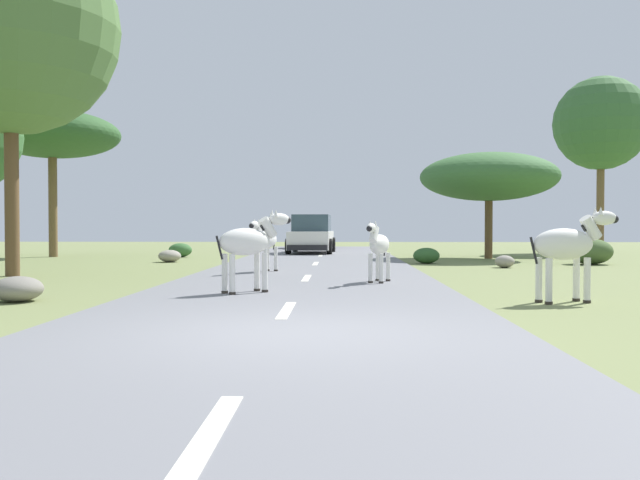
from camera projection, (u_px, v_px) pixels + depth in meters
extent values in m
plane|color=olive|center=(295.00, 336.00, 7.86)|extent=(90.00, 90.00, 0.00)
cube|color=slate|center=(273.00, 334.00, 7.87)|extent=(6.00, 64.00, 0.05)
cube|color=silver|center=(205.00, 441.00, 3.87)|extent=(0.16, 2.00, 0.01)
cube|color=silver|center=(287.00, 310.00, 9.87)|extent=(0.16, 2.00, 0.01)
cube|color=silver|center=(306.00, 278.00, 15.87)|extent=(0.16, 2.00, 0.01)
cube|color=silver|center=(315.00, 264.00, 21.86)|extent=(0.16, 2.00, 0.01)
cube|color=silver|center=(321.00, 255.00, 27.86)|extent=(0.16, 2.00, 0.01)
cube|color=silver|center=(324.00, 250.00, 33.85)|extent=(0.16, 2.00, 0.01)
ellipsoid|color=silver|center=(266.00, 240.00, 18.05)|extent=(0.71, 1.06, 0.47)
cylinder|color=silver|center=(257.00, 260.00, 17.81)|extent=(0.13, 0.13, 0.67)
cylinder|color=#28231E|center=(257.00, 272.00, 17.82)|extent=(0.15, 0.15, 0.04)
cylinder|color=silver|center=(265.00, 260.00, 17.72)|extent=(0.13, 0.13, 0.67)
cylinder|color=#28231E|center=(265.00, 272.00, 17.72)|extent=(0.15, 0.15, 0.04)
cylinder|color=silver|center=(268.00, 259.00, 18.41)|extent=(0.13, 0.13, 0.67)
cylinder|color=#28231E|center=(268.00, 270.00, 18.42)|extent=(0.15, 0.15, 0.04)
cylinder|color=silver|center=(276.00, 259.00, 18.32)|extent=(0.13, 0.13, 0.67)
cylinder|color=#28231E|center=(276.00, 270.00, 18.32)|extent=(0.15, 0.15, 0.04)
cylinder|color=silver|center=(259.00, 231.00, 17.61)|extent=(0.29, 0.39, 0.40)
cube|color=black|center=(259.00, 228.00, 17.61)|extent=(0.14, 0.32, 0.27)
ellipsoid|color=silver|center=(255.00, 225.00, 17.39)|extent=(0.31, 0.47, 0.22)
ellipsoid|color=black|center=(251.00, 226.00, 17.23)|extent=(0.17, 0.18, 0.13)
cone|color=silver|center=(254.00, 221.00, 17.51)|extent=(0.10, 0.10, 0.13)
cone|color=silver|center=(259.00, 221.00, 17.46)|extent=(0.10, 0.10, 0.13)
cylinder|color=black|center=(274.00, 242.00, 18.51)|extent=(0.08, 0.14, 0.40)
ellipsoid|color=silver|center=(245.00, 242.00, 12.41)|extent=(1.10, 1.01, 0.51)
cylinder|color=silver|center=(265.00, 273.00, 12.53)|extent=(0.15, 0.15, 0.73)
cylinder|color=#28231E|center=(265.00, 291.00, 12.54)|extent=(0.17, 0.17, 0.05)
cylinder|color=silver|center=(257.00, 272.00, 12.75)|extent=(0.15, 0.15, 0.73)
cylinder|color=#28231E|center=(257.00, 290.00, 12.76)|extent=(0.17, 0.17, 0.05)
cylinder|color=silver|center=(232.00, 274.00, 12.10)|extent=(0.15, 0.15, 0.73)
cylinder|color=#28231E|center=(232.00, 293.00, 12.11)|extent=(0.17, 0.17, 0.05)
cylinder|color=silver|center=(225.00, 273.00, 12.32)|extent=(0.15, 0.15, 0.73)
cylinder|color=#28231E|center=(225.00, 292.00, 12.32)|extent=(0.17, 0.17, 0.05)
cylinder|color=silver|center=(268.00, 228.00, 12.72)|extent=(0.42, 0.39, 0.43)
cube|color=black|center=(268.00, 223.00, 12.72)|extent=(0.30, 0.26, 0.30)
ellipsoid|color=silver|center=(279.00, 219.00, 12.87)|extent=(0.49, 0.45, 0.23)
ellipsoid|color=black|center=(287.00, 220.00, 12.99)|extent=(0.21, 0.21, 0.14)
cone|color=silver|center=(276.00, 213.00, 12.75)|extent=(0.12, 0.12, 0.14)
cone|color=silver|center=(272.00, 213.00, 12.85)|extent=(0.12, 0.12, 0.14)
cylinder|color=black|center=(219.00, 248.00, 12.08)|extent=(0.14, 0.13, 0.43)
ellipsoid|color=silver|center=(563.00, 244.00, 11.23)|extent=(1.20, 0.75, 0.53)
cylinder|color=silver|center=(587.00, 280.00, 11.20)|extent=(0.14, 0.14, 0.76)
cylinder|color=#28231E|center=(587.00, 302.00, 11.21)|extent=(0.16, 0.16, 0.05)
cylinder|color=silver|center=(576.00, 279.00, 11.48)|extent=(0.14, 0.14, 0.76)
cylinder|color=#28231E|center=(576.00, 300.00, 11.49)|extent=(0.16, 0.16, 0.05)
cylinder|color=silver|center=(549.00, 281.00, 11.01)|extent=(0.14, 0.14, 0.76)
cylinder|color=#28231E|center=(549.00, 303.00, 11.02)|extent=(0.16, 0.16, 0.05)
cylinder|color=silver|center=(539.00, 280.00, 11.28)|extent=(0.14, 0.14, 0.76)
cylinder|color=#28231E|center=(539.00, 301.00, 11.29)|extent=(0.16, 0.16, 0.05)
cylinder|color=silver|center=(591.00, 228.00, 11.37)|extent=(0.44, 0.31, 0.45)
cube|color=black|center=(591.00, 222.00, 11.36)|extent=(0.37, 0.15, 0.31)
ellipsoid|color=silver|center=(604.00, 218.00, 11.43)|extent=(0.53, 0.34, 0.24)
ellipsoid|color=black|center=(614.00, 219.00, 11.48)|extent=(0.20, 0.19, 0.15)
cone|color=silver|center=(601.00, 211.00, 11.33)|extent=(0.11, 0.11, 0.14)
cone|color=silver|center=(595.00, 211.00, 11.47)|extent=(0.11, 0.11, 0.14)
cylinder|color=black|center=(534.00, 250.00, 11.09)|extent=(0.16, 0.08, 0.45)
ellipsoid|color=silver|center=(379.00, 244.00, 14.77)|extent=(0.65, 1.01, 0.44)
cylinder|color=silver|center=(370.00, 268.00, 14.53)|extent=(0.12, 0.12, 0.64)
cylinder|color=#28231E|center=(370.00, 282.00, 14.54)|extent=(0.14, 0.14, 0.04)
cylinder|color=silver|center=(381.00, 269.00, 14.45)|extent=(0.12, 0.12, 0.64)
cylinder|color=#28231E|center=(381.00, 282.00, 14.46)|extent=(0.14, 0.14, 0.04)
cylinder|color=silver|center=(378.00, 267.00, 15.11)|extent=(0.12, 0.12, 0.64)
cylinder|color=#28231E|center=(378.00, 280.00, 15.12)|extent=(0.14, 0.14, 0.04)
cylinder|color=silver|center=(388.00, 267.00, 15.03)|extent=(0.12, 0.12, 0.64)
cylinder|color=#28231E|center=(388.00, 280.00, 15.04)|extent=(0.14, 0.14, 0.04)
cylinder|color=silver|center=(374.00, 234.00, 14.34)|extent=(0.27, 0.37, 0.38)
cube|color=black|center=(374.00, 231.00, 14.34)|extent=(0.13, 0.31, 0.26)
ellipsoid|color=silver|center=(371.00, 228.00, 14.13)|extent=(0.29, 0.44, 0.21)
ellipsoid|color=black|center=(369.00, 229.00, 13.98)|extent=(0.16, 0.17, 0.12)
cone|color=silver|center=(370.00, 223.00, 14.25)|extent=(0.10, 0.10, 0.12)
cone|color=silver|center=(375.00, 223.00, 14.20)|extent=(0.10, 0.10, 0.12)
cylinder|color=black|center=(385.00, 248.00, 15.21)|extent=(0.07, 0.14, 0.38)
cube|color=white|center=(311.00, 240.00, 30.51)|extent=(1.98, 4.28, 0.80)
cube|color=#334751|center=(312.00, 223.00, 30.69)|extent=(1.74, 2.27, 0.76)
cube|color=black|center=(307.00, 248.00, 28.36)|extent=(1.72, 0.24, 0.24)
cylinder|color=black|center=(288.00, 246.00, 29.23)|extent=(0.25, 0.69, 0.68)
cylinder|color=black|center=(329.00, 246.00, 29.10)|extent=(0.25, 0.69, 0.68)
cylinder|color=black|center=(295.00, 245.00, 31.93)|extent=(0.25, 0.69, 0.68)
cylinder|color=black|center=(333.00, 245.00, 31.79)|extent=(0.25, 0.69, 0.68)
cube|color=black|center=(314.00, 238.00, 37.22)|extent=(1.82, 4.21, 0.80)
cube|color=#334751|center=(314.00, 223.00, 37.40)|extent=(1.65, 2.21, 0.76)
cube|color=black|center=(312.00, 243.00, 35.06)|extent=(1.71, 0.17, 0.24)
cylinder|color=black|center=(296.00, 242.00, 35.90)|extent=(0.22, 0.68, 0.68)
cylinder|color=black|center=(330.00, 242.00, 35.84)|extent=(0.22, 0.68, 0.68)
cylinder|color=black|center=(299.00, 241.00, 38.60)|extent=(0.22, 0.68, 0.68)
cylinder|color=black|center=(331.00, 241.00, 38.54)|extent=(0.22, 0.68, 0.68)
cylinder|color=brown|center=(53.00, 207.00, 27.69)|extent=(0.35, 0.35, 4.10)
ellipsoid|color=#2D5628|center=(52.00, 134.00, 27.63)|extent=(5.48, 5.48, 1.92)
cylinder|color=brown|center=(12.00, 195.00, 17.10)|extent=(0.35, 0.35, 4.17)
sphere|color=#4C7038|center=(10.00, 27.00, 17.01)|extent=(5.44, 5.44, 5.44)
cylinder|color=brown|center=(600.00, 207.00, 32.33)|extent=(0.36, 0.36, 4.43)
sphere|color=#386633|center=(601.00, 123.00, 32.24)|extent=(4.48, 4.48, 4.48)
cylinder|color=brown|center=(489.00, 230.00, 26.23)|extent=(0.30, 0.30, 2.26)
ellipsoid|color=#386633|center=(489.00, 177.00, 26.19)|extent=(5.36, 5.36, 1.88)
ellipsoid|color=#2D5628|center=(426.00, 256.00, 22.83)|extent=(0.90, 0.81, 0.54)
ellipsoid|color=#386633|center=(180.00, 250.00, 27.51)|extent=(0.95, 0.86, 0.57)
ellipsoid|color=#425B2D|center=(591.00, 252.00, 22.32)|extent=(1.44, 1.29, 0.86)
ellipsoid|color=gray|center=(170.00, 256.00, 23.74)|extent=(0.79, 0.87, 0.43)
ellipsoid|color=gray|center=(17.00, 289.00, 11.41)|extent=(0.83, 0.90, 0.43)
ellipsoid|color=gray|center=(505.00, 261.00, 20.60)|extent=(0.59, 0.58, 0.38)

